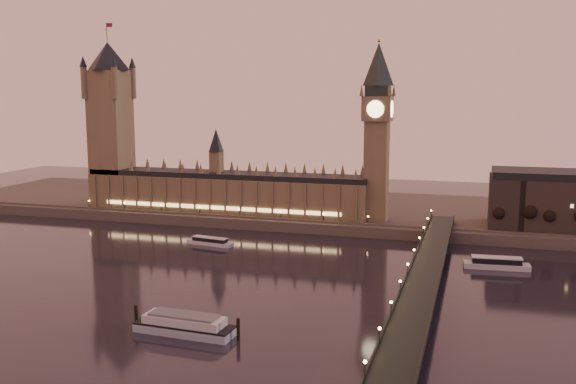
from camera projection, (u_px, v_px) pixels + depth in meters
name	position (u px, v px, depth m)	size (l,w,h in m)	color
ground	(206.00, 280.00, 277.19)	(700.00, 700.00, 0.00)	black
far_embankment	(350.00, 210.00, 424.30)	(560.00, 130.00, 6.00)	#423D35
palace_of_westminster	(226.00, 187.00, 399.76)	(180.00, 26.62, 52.00)	brown
victoria_tower	(110.00, 115.00, 415.73)	(31.68, 31.68, 118.00)	brown
big_ben	(377.00, 121.00, 366.44)	(17.68, 17.68, 104.00)	brown
westminster_bridge	(422.00, 286.00, 250.25)	(13.20, 260.00, 15.30)	black
bare_tree_0	(502.00, 214.00, 342.65)	(6.48, 6.48, 13.18)	black
bare_tree_1	(527.00, 215.00, 339.00)	(6.48, 6.48, 13.18)	black
bare_tree_2	(553.00, 217.00, 335.35)	(6.48, 6.48, 13.18)	black
cruise_boat_a	(210.00, 242.00, 340.41)	(26.82, 9.86, 4.20)	silver
cruise_boat_b	(497.00, 263.00, 294.86)	(29.97, 9.84, 5.44)	silver
moored_barge	(184.00, 325.00, 215.12)	(39.86, 11.40, 7.31)	#90A6B7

